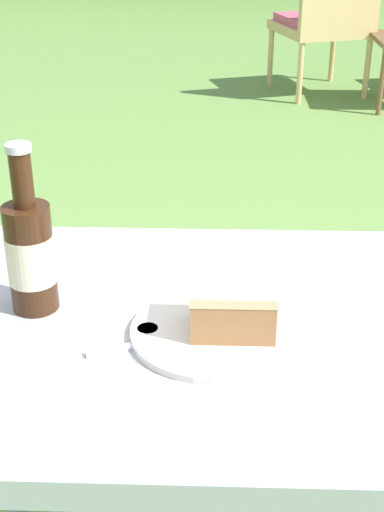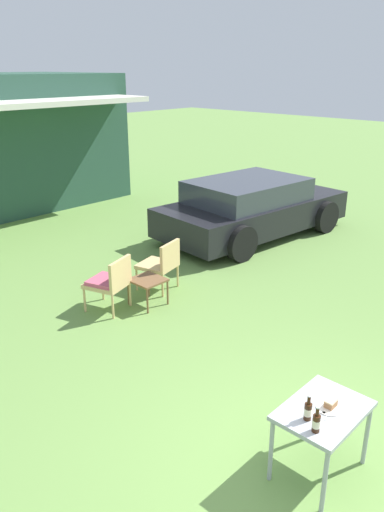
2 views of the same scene
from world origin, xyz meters
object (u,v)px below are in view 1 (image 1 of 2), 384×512
at_px(cake_on_plate, 223,319).
at_px(wicker_chair_cushioned, 325,20).
at_px(patio_table, 190,369).
at_px(cola_bottle_near, 30,253).

bearing_deg(cake_on_plate, wicker_chair_cushioned, 80.31).
bearing_deg(patio_table, cola_bottle_near, 171.46).
bearing_deg(wicker_chair_cushioned, cola_bottle_near, 58.67).
bearing_deg(cola_bottle_near, cake_on_plate, -13.84).
xyz_separation_m(wicker_chair_cushioned, cola_bottle_near, (-0.94, -3.91, 0.30)).
bearing_deg(cola_bottle_near, patio_table, -8.54).
distance_m(patio_table, cola_bottle_near, 0.28).
bearing_deg(wicker_chair_cushioned, cake_on_plate, 62.53).
height_order(patio_table, cake_on_plate, cake_on_plate).
relative_size(patio_table, cake_on_plate, 3.89).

